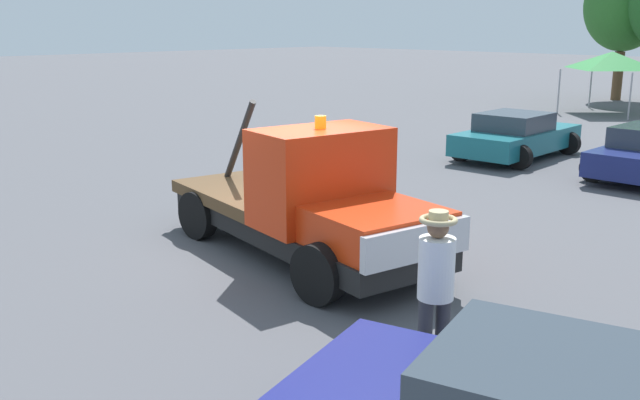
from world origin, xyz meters
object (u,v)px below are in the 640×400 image
object	(u,v)px
parked_car_teal	(516,136)
canopy_tent_green	(612,60)
tow_truck	(311,205)
person_near_truck	(436,279)
tree_right	(625,5)

from	to	relation	value
parked_car_teal	canopy_tent_green	world-z (taller)	canopy_tent_green
parked_car_teal	canopy_tent_green	distance (m)	12.84
parked_car_teal	canopy_tent_green	xyz separation A→B (m)	(-2.71, 12.45, 1.63)
tow_truck	person_near_truck	bearing A→B (deg)	-14.75
tow_truck	person_near_truck	world-z (taller)	tow_truck
person_near_truck	canopy_tent_green	distance (m)	26.48
canopy_tent_green	tree_right	distance (m)	6.64
tow_truck	person_near_truck	size ratio (longest dim) A/B	3.25
person_near_truck	tree_right	distance (m)	32.83
parked_car_teal	tree_right	bearing A→B (deg)	12.15
tow_truck	parked_car_teal	world-z (taller)	tow_truck
person_near_truck	canopy_tent_green	size ratio (longest dim) A/B	0.59
person_near_truck	tree_right	size ratio (longest dim) A/B	0.27
parked_car_teal	tree_right	size ratio (longest dim) A/B	0.66
tow_truck	canopy_tent_green	bearing A→B (deg)	112.63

